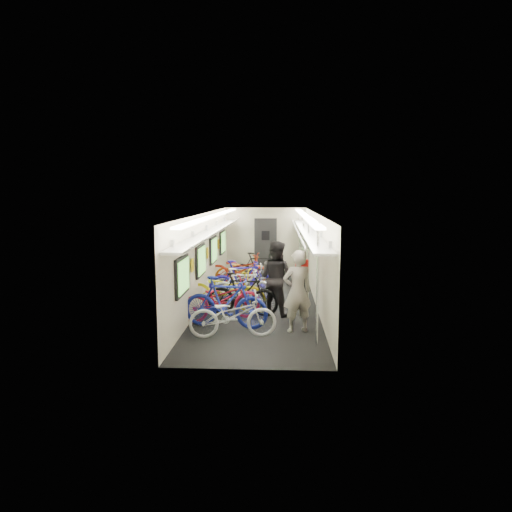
# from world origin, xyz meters

# --- Properties ---
(train_car_shell) EXTENTS (10.00, 10.00, 10.00)m
(train_car_shell) POSITION_xyz_m (-0.36, 0.71, 1.66)
(train_car_shell) COLOR black
(train_car_shell) RESTS_ON ground
(bicycle_0) EXTENTS (1.85, 0.87, 0.94)m
(bicycle_0) POSITION_xyz_m (-0.41, -3.29, 0.47)
(bicycle_0) COLOR silver
(bicycle_0) RESTS_ON ground
(bicycle_1) EXTENTS (1.96, 0.87, 1.14)m
(bicycle_1) POSITION_xyz_m (-0.64, -2.62, 0.57)
(bicycle_1) COLOR navy
(bicycle_1) RESTS_ON ground
(bicycle_2) EXTENTS (2.01, 1.39, 1.00)m
(bicycle_2) POSITION_xyz_m (-0.80, -2.04, 0.50)
(bicycle_2) COLOR maroon
(bicycle_2) RESTS_ON ground
(bicycle_3) EXTENTS (1.79, 0.73, 1.05)m
(bicycle_3) POSITION_xyz_m (-0.35, -1.60, 0.52)
(bicycle_3) COLOR black
(bicycle_3) RESTS_ON ground
(bicycle_4) EXTENTS (2.19, 1.17, 1.09)m
(bicycle_4) POSITION_xyz_m (-0.80, -1.31, 0.55)
(bicycle_4) COLOR gold
(bicycle_4) RESTS_ON ground
(bicycle_5) EXTENTS (1.69, 0.66, 0.99)m
(bicycle_5) POSITION_xyz_m (-0.46, -0.52, 0.49)
(bicycle_5) COLOR white
(bicycle_5) RESTS_ON ground
(bicycle_6) EXTENTS (1.87, 0.84, 0.95)m
(bicycle_6) POSITION_xyz_m (-0.46, 0.29, 0.48)
(bicycle_6) COLOR silver
(bicycle_6) RESTS_ON ground
(bicycle_7) EXTENTS (1.92, 0.92, 1.11)m
(bicycle_7) POSITION_xyz_m (-0.50, 0.02, 0.56)
(bicycle_7) COLOR #211893
(bicycle_7) RESTS_ON ground
(bicycle_8) EXTENTS (2.15, 1.05, 1.08)m
(bicycle_8) POSITION_xyz_m (-0.72, 1.78, 0.54)
(bicycle_8) COLOR #9C2111
(bicycle_8) RESTS_ON ground
(bicycle_9) EXTENTS (1.73, 0.54, 1.03)m
(bicycle_9) POSITION_xyz_m (-0.14, 2.33, 0.52)
(bicycle_9) COLOR black
(bicycle_9) RESTS_ON ground
(bicycle_10) EXTENTS (1.88, 1.25, 0.93)m
(bicycle_10) POSITION_xyz_m (-0.68, 2.18, 0.47)
(bicycle_10) COLOR #C97012
(bicycle_10) RESTS_ON ground
(passenger_near) EXTENTS (0.74, 0.61, 1.75)m
(passenger_near) POSITION_xyz_m (0.91, -2.82, 0.88)
(passenger_near) COLOR gray
(passenger_near) RESTS_ON ground
(passenger_mid) EXTENTS (1.10, 1.03, 1.81)m
(passenger_mid) POSITION_xyz_m (0.44, -1.49, 0.90)
(passenger_mid) COLOR black
(passenger_mid) RESTS_ON ground
(backpack) EXTENTS (0.29, 0.20, 0.38)m
(backpack) POSITION_xyz_m (1.03, -2.29, 1.28)
(backpack) COLOR red
(backpack) RESTS_ON passenger_near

